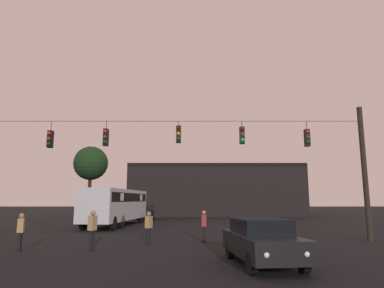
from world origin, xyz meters
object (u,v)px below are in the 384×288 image
(car_far_left, at_px, (145,212))
(pedestrian_crossing_right, at_px, (91,228))
(city_bus, at_px, (116,203))
(pedestrian_near_bus, at_px, (148,226))
(car_near_right, at_px, (260,240))
(pedestrian_crossing_center, at_px, (19,230))
(pedestrian_crossing_left, at_px, (203,224))
(tree_left_silhouette, at_px, (90,164))

(car_far_left, relative_size, pedestrian_crossing_right, 2.64)
(city_bus, height_order, pedestrian_near_bus, city_bus)
(car_near_right, relative_size, pedestrian_crossing_center, 2.84)
(pedestrian_crossing_left, bearing_deg, pedestrian_crossing_right, -150.61)
(pedestrian_crossing_left, bearing_deg, car_near_right, -73.95)
(city_bus, xyz_separation_m, pedestrian_crossing_left, (6.98, -11.03, -0.97))
(pedestrian_crossing_center, bearing_deg, city_bus, 86.28)
(tree_left_silhouette, bearing_deg, car_near_right, -64.00)
(pedestrian_crossing_left, height_order, pedestrian_crossing_right, pedestrian_crossing_right)
(pedestrian_crossing_left, distance_m, pedestrian_crossing_right, 5.69)
(car_far_left, xyz_separation_m, pedestrian_crossing_right, (0.72, -22.88, 0.16))
(city_bus, xyz_separation_m, pedestrian_near_bus, (4.22, -11.81, -0.99))
(city_bus, distance_m, pedestrian_crossing_right, 14.00)
(pedestrian_crossing_center, bearing_deg, car_far_left, 84.52)
(tree_left_silhouette, bearing_deg, city_bus, -65.23)
(pedestrian_crossing_center, relative_size, pedestrian_crossing_right, 0.93)
(pedestrian_crossing_left, distance_m, pedestrian_near_bus, 2.87)
(car_near_right, distance_m, car_far_left, 27.15)
(car_far_left, xyz_separation_m, tree_left_silhouette, (-8.30, 6.09, 6.08))
(pedestrian_crossing_right, relative_size, tree_left_silhouette, 0.18)
(pedestrian_near_bus, relative_size, tree_left_silhouette, 0.17)
(pedestrian_crossing_center, height_order, pedestrian_near_bus, pedestrian_crossing_center)
(car_near_right, bearing_deg, pedestrian_crossing_left, 106.05)
(pedestrian_crossing_right, bearing_deg, city_bus, 98.34)
(pedestrian_crossing_left, xyz_separation_m, pedestrian_near_bus, (-2.76, -0.79, -0.03))
(tree_left_silhouette, bearing_deg, pedestrian_crossing_left, -61.91)
(pedestrian_crossing_right, distance_m, tree_left_silhouette, 30.91)
(car_near_right, xyz_separation_m, car_far_left, (-7.41, 26.12, 0.00))
(pedestrian_crossing_left, bearing_deg, city_bus, 122.33)
(pedestrian_near_bus, xyz_separation_m, tree_left_silhouette, (-11.22, 26.96, 6.01))
(city_bus, bearing_deg, tree_left_silhouette, 114.77)
(car_near_right, distance_m, pedestrian_crossing_right, 7.43)
(pedestrian_crossing_center, bearing_deg, pedestrian_crossing_left, 21.51)
(car_far_left, xyz_separation_m, pedestrian_crossing_left, (5.67, -20.09, 0.10))
(city_bus, relative_size, tree_left_silhouette, 1.22)
(car_far_left, distance_m, tree_left_silhouette, 11.95)
(car_far_left, bearing_deg, pedestrian_crossing_center, -95.48)
(pedestrian_crossing_left, bearing_deg, car_far_left, 105.77)
(car_far_left, distance_m, pedestrian_near_bus, 21.08)
(pedestrian_crossing_right, height_order, tree_left_silhouette, tree_left_silhouette)
(pedestrian_crossing_left, bearing_deg, pedestrian_near_bus, -164.09)
(pedestrian_crossing_center, bearing_deg, car_near_right, -16.81)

